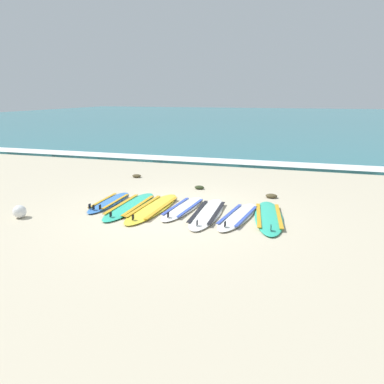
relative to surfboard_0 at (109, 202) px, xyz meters
name	(u,v)px	position (x,y,z in m)	size (l,w,h in m)	color
ground_plane	(175,214)	(1.83, -0.29, -0.04)	(80.00, 80.00, 0.00)	#C1B599
sea	(283,118)	(1.83, 35.68, 0.01)	(80.00, 60.00, 0.10)	teal
wave_foam_strip	(231,163)	(1.83, 6.24, 0.02)	(80.00, 1.10, 0.11)	white
surfboard_0	(109,202)	(0.00, 0.00, 0.00)	(0.54, 1.96, 0.18)	#3875CC
surfboard_1	(130,206)	(0.64, -0.14, 0.00)	(0.64, 2.47, 0.18)	#2DB793
surfboard_2	(153,208)	(1.23, -0.14, 0.00)	(0.71, 2.60, 0.18)	yellow
surfboard_3	(183,208)	(1.92, 0.06, 0.00)	(0.70, 2.15, 0.18)	white
surfboard_4	(207,213)	(2.56, -0.14, 0.00)	(0.69, 2.42, 0.18)	white
surfboard_5	(238,216)	(3.26, -0.16, 0.00)	(0.83, 2.21, 0.18)	silver
surfboard_6	(269,217)	(3.91, 0.00, 0.00)	(0.95, 2.48, 0.18)	#2DB793
beach_ball	(20,212)	(-1.33, -1.56, 0.11)	(0.29, 0.29, 0.29)	white
seaweed_clump_near_shoreline	(199,187)	(1.73, 2.08, 0.01)	(0.28, 0.22, 0.10)	#2D381E
seaweed_clump_mid_sand	(271,196)	(3.80, 1.72, 0.02)	(0.30, 0.24, 0.11)	#4C4228
seaweed_clump_by_the_boards	(137,176)	(-0.65, 2.96, 0.01)	(0.29, 0.24, 0.10)	#4C4228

